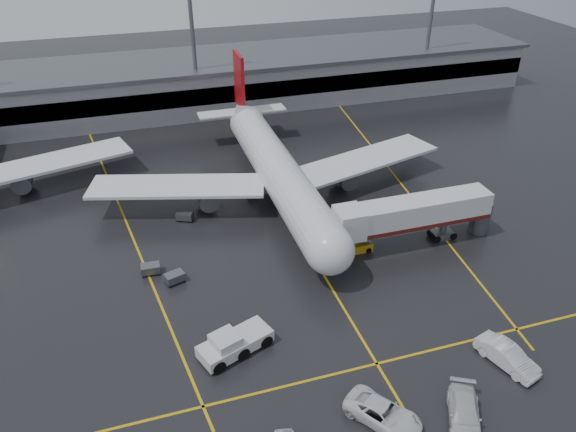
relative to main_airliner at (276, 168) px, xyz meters
name	(u,v)px	position (x,y,z in m)	size (l,w,h in m)	color
ground	(299,233)	(0.00, -9.70, -4.21)	(220.00, 220.00, 0.00)	black
apron_line_centre	(299,233)	(0.00, -9.70, -4.20)	(0.25, 90.00, 0.02)	gold
apron_line_stop	(377,364)	(0.00, -31.70, -4.20)	(60.00, 0.25, 0.02)	gold
apron_line_left	(124,218)	(-20.00, 0.30, -4.20)	(0.25, 70.00, 0.02)	gold
apron_line_right	(395,176)	(18.00, 0.30, -4.20)	(0.25, 70.00, 0.02)	gold
terminal	(219,80)	(0.00, 38.23, 0.11)	(122.00, 19.00, 8.60)	gray
light_mast_mid	(193,34)	(-5.00, 32.30, 10.27)	(3.00, 1.20, 25.45)	#595B60
light_mast_right	(431,17)	(40.00, 32.30, 10.27)	(3.00, 1.20, 25.45)	#595B60
main_airliner	(276,168)	(0.00, 0.00, 0.00)	(48.80, 45.60, 14.10)	silver
jet_bridge	(414,215)	(11.87, -15.70, -0.28)	(19.90, 3.40, 6.05)	silver
pushback_tractor	(233,344)	(-11.77, -26.46, -3.24)	(7.31, 4.94, 2.42)	silver
belt_loader	(357,247)	(5.24, -15.21, -3.67)	(3.44, 1.63, 2.18)	#C39211
service_van_a	(383,414)	(-2.18, -37.33, -3.34)	(2.88, 6.25, 1.74)	white
service_van_b	(464,414)	(3.92, -39.22, -3.34)	(2.42, 5.96, 1.73)	silver
service_van_c	(507,356)	(10.85, -35.10, -3.25)	(2.03, 5.81, 1.92)	silver
baggage_cart_a	(175,277)	(-15.55, -14.71, -3.58)	(2.31, 1.86, 1.12)	#595B60
baggage_cart_b	(151,269)	(-17.84, -12.41, -3.58)	(2.05, 1.37, 1.12)	#595B60
baggage_cart_c	(185,216)	(-12.69, -2.54, -3.58)	(2.36, 2.03, 1.12)	#595B60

